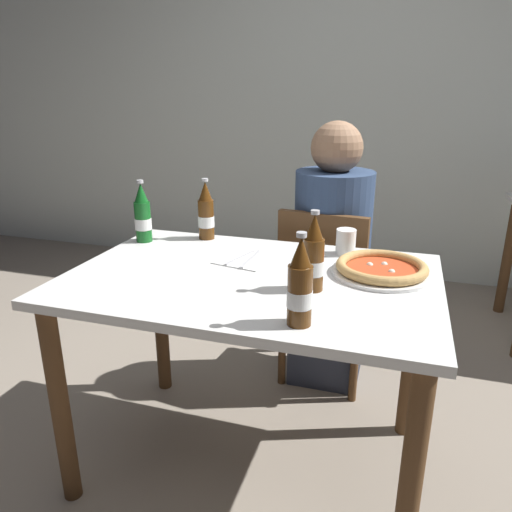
{
  "coord_description": "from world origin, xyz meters",
  "views": [
    {
      "loc": [
        0.45,
        -1.4,
        1.32
      ],
      "look_at": [
        0.0,
        0.05,
        0.8
      ],
      "focal_mm": 33.66,
      "sensor_mm": 36.0,
      "label": 1
    }
  ],
  "objects": [
    {
      "name": "napkin_with_cutlery",
      "position": [
        -0.07,
        0.14,
        0.75
      ],
      "size": [
        0.21,
        0.21,
        0.01
      ],
      "color": "white",
      "rests_on": "dining_table_main"
    },
    {
      "name": "back_wall_tiled",
      "position": [
        0.0,
        2.2,
        1.3
      ],
      "size": [
        7.0,
        0.1,
        2.6
      ],
      "primitive_type": "cube",
      "color": "silver",
      "rests_on": "ground_plane"
    },
    {
      "name": "diner_seated",
      "position": [
        0.17,
        0.66,
        0.58
      ],
      "size": [
        0.34,
        0.34,
        1.21
      ],
      "color": "#2D3342",
      "rests_on": "ground_plane"
    },
    {
      "name": "paper_cup",
      "position": [
        0.27,
        0.31,
        0.8
      ],
      "size": [
        0.07,
        0.07,
        0.09
      ],
      "primitive_type": "cylinder",
      "color": "white",
      "rests_on": "dining_table_main"
    },
    {
      "name": "beer_bottle_extra",
      "position": [
        0.21,
        -0.06,
        0.85
      ],
      "size": [
        0.07,
        0.07,
        0.25
      ],
      "color": "#512D0F",
      "rests_on": "dining_table_main"
    },
    {
      "name": "dining_table_main",
      "position": [
        0.0,
        0.0,
        0.64
      ],
      "size": [
        1.2,
        0.8,
        0.75
      ],
      "color": "silver",
      "rests_on": "ground_plane"
    },
    {
      "name": "beer_bottle_right",
      "position": [
        0.22,
        -0.3,
        0.85
      ],
      "size": [
        0.07,
        0.07,
        0.25
      ],
      "color": "#512D0F",
      "rests_on": "dining_table_main"
    },
    {
      "name": "beer_bottle_left",
      "position": [
        -0.53,
        0.23,
        0.85
      ],
      "size": [
        0.07,
        0.07,
        0.25
      ],
      "color": "#14591E",
      "rests_on": "dining_table_main"
    },
    {
      "name": "beer_bottle_center",
      "position": [
        -0.3,
        0.34,
        0.85
      ],
      "size": [
        0.07,
        0.07,
        0.25
      ],
      "color": "#512D0F",
      "rests_on": "dining_table_main"
    },
    {
      "name": "pizza_margherita_near",
      "position": [
        0.41,
        0.13,
        0.77
      ],
      "size": [
        0.32,
        0.32,
        0.04
      ],
      "color": "white",
      "rests_on": "dining_table_main"
    },
    {
      "name": "chair_behind_table",
      "position": [
        0.16,
        0.61,
        0.48
      ],
      "size": [
        0.44,
        0.44,
        0.85
      ],
      "rotation": [
        0.0,
        0.0,
        3.03
      ],
      "color": "brown",
      "rests_on": "ground_plane"
    },
    {
      "name": "ground_plane",
      "position": [
        0.0,
        0.0,
        0.0
      ],
      "size": [
        8.0,
        8.0,
        0.0
      ],
      "primitive_type": "plane",
      "color": "gray"
    }
  ]
}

